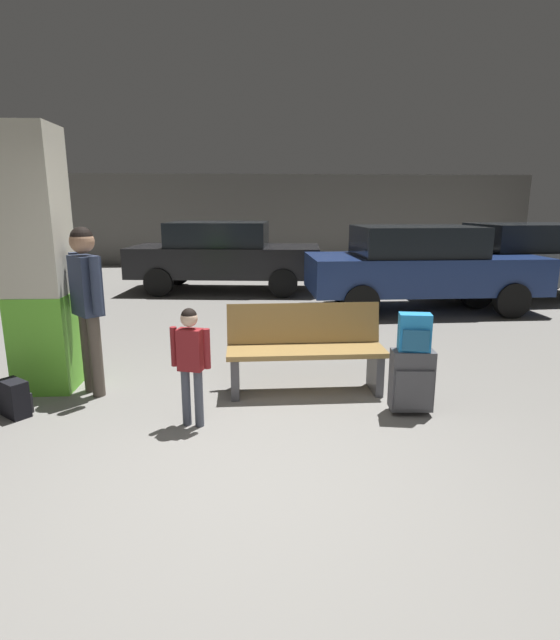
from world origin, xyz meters
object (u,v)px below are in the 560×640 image
at_px(backpack_dark_floor, 15,399).
at_px(parked_car_far, 224,254).
at_px(suitcase, 412,380).
at_px(parked_car_near, 420,266).
at_px(structural_pillar, 38,264).
at_px(adult, 87,293).
at_px(bench, 305,349).
at_px(child, 191,355).
at_px(backpack_bright, 415,333).
at_px(parked_car_side, 521,259).

distance_m(backpack_dark_floor, parked_car_far, 6.87).
distance_m(suitcase, parked_car_far, 7.13).
distance_m(backpack_dark_floor, parked_car_near, 6.87).
distance_m(structural_pillar, adult, 0.62).
bearing_deg(adult, bench, -0.85).
relative_size(suitcase, child, 0.58).
relative_size(structural_pillar, bench, 1.64).
bearing_deg(backpack_dark_floor, parked_car_near, 40.31).
distance_m(suitcase, backpack_bright, 0.45).
height_order(structural_pillar, suitcase, structural_pillar).
relative_size(backpack_bright, child, 0.32).
relative_size(bench, adult, 0.95).
distance_m(parked_car_far, parked_car_side, 6.19).
bearing_deg(parked_car_near, bench, -122.59).
height_order(adult, parked_car_side, adult).
bearing_deg(backpack_bright, adult, 167.47).
bearing_deg(parked_car_far, bench, -79.49).
height_order(bench, parked_car_far, parked_car_far).
xyz_separation_m(structural_pillar, parked_car_near, (5.19, 3.69, -0.50)).
bearing_deg(suitcase, child, -175.92).
xyz_separation_m(backpack_bright, parked_car_near, (1.60, 4.58, 0.03)).
distance_m(parked_car_near, parked_car_far, 4.29).
bearing_deg(backpack_dark_floor, suitcase, -2.41).
xyz_separation_m(bench, backpack_bright, (0.91, -0.65, 0.33)).
height_order(backpack_bright, parked_car_far, parked_car_far).
bearing_deg(parked_car_near, suitcase, -109.29).
height_order(suitcase, parked_car_near, parked_car_near).
relative_size(adult, parked_car_near, 0.41).
xyz_separation_m(backpack_bright, adult, (-3.07, 0.68, 0.27)).
xyz_separation_m(suitcase, adult, (-3.07, 0.68, 0.72)).
xyz_separation_m(bench, suitcase, (0.91, -0.65, -0.12)).
bearing_deg(adult, suitcase, -12.52).
relative_size(parked_car_near, parked_car_side, 0.98).
bearing_deg(parked_car_far, adult, -99.40).
height_order(backpack_dark_floor, parked_car_near, parked_car_near).
bearing_deg(structural_pillar, child, -32.50).
distance_m(backpack_bright, adult, 3.15).
distance_m(bench, parked_car_side, 6.92).
height_order(structural_pillar, backpack_dark_floor, structural_pillar).
bearing_deg(child, bench, 36.54).
distance_m(child, backpack_dark_floor, 1.73).
relative_size(backpack_dark_floor, parked_car_near, 0.08).
xyz_separation_m(structural_pillar, parked_car_far, (1.53, 5.93, -0.50)).
xyz_separation_m(structural_pillar, child, (1.61, -1.03, -0.66)).
relative_size(bench, child, 1.53).
relative_size(child, backpack_dark_floor, 3.09).
bearing_deg(parked_car_side, parked_car_near, -158.90).
relative_size(parked_car_far, parked_car_side, 1.01).
height_order(child, parked_car_side, parked_car_side).
height_order(child, parked_car_far, parked_car_far).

